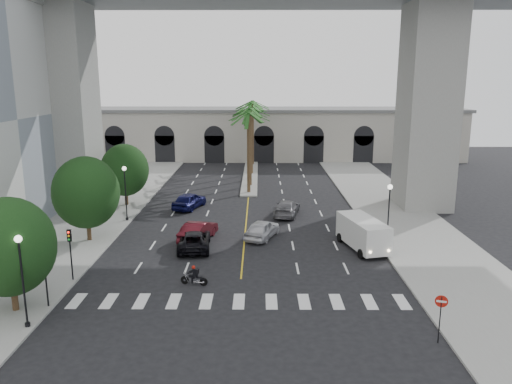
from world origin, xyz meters
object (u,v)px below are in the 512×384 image
at_px(lamp_post_right, 389,211).
at_px(car_c, 194,240).
at_px(car_b, 198,231).
at_px(lamp_post_left_far, 125,189).
at_px(car_d, 287,208).
at_px(pedestrian_b, 41,249).
at_px(motorcycle_rider, 195,276).
at_px(traffic_signal_far, 70,246).
at_px(do_not_enter_sign, 441,309).
at_px(car_e, 189,200).
at_px(lamp_post_left_near, 22,273).
at_px(traffic_signal_near, 45,269).
at_px(car_a, 262,229).
at_px(cargo_van, 363,233).

relative_size(lamp_post_right, car_c, 1.01).
bearing_deg(car_b, lamp_post_left_far, -20.52).
bearing_deg(car_d, pedestrian_b, 45.55).
xyz_separation_m(motorcycle_rider, pedestrian_b, (-12.05, 4.46, 0.31)).
height_order(traffic_signal_far, car_b, traffic_signal_far).
bearing_deg(do_not_enter_sign, traffic_signal_far, 177.24).
bearing_deg(car_c, car_e, -84.72).
bearing_deg(lamp_post_right, motorcycle_rider, -154.09).
xyz_separation_m(traffic_signal_far, motorcycle_rider, (8.29, -0.50, -1.90)).
distance_m(motorcycle_rider, car_d, 18.64).
bearing_deg(lamp_post_left_near, car_d, 56.53).
height_order(traffic_signal_far, pedestrian_b, traffic_signal_far).
bearing_deg(car_c, pedestrian_b, 9.55).
height_order(lamp_post_right, car_e, lamp_post_right).
height_order(traffic_signal_near, do_not_enter_sign, traffic_signal_near).
xyz_separation_m(pedestrian_b, do_not_enter_sign, (25.56, -11.82, 1.00)).
xyz_separation_m(car_d, pedestrian_b, (-19.05, -12.81, 0.16)).
bearing_deg(lamp_post_right, lamp_post_left_near, -150.31).
bearing_deg(car_d, car_a, 82.70).
bearing_deg(car_b, car_d, -118.79).
height_order(lamp_post_left_near, do_not_enter_sign, lamp_post_left_near).
bearing_deg(cargo_van, car_e, 126.91).
distance_m(motorcycle_rider, car_b, 9.44).
height_order(car_d, car_e, car_e).
xyz_separation_m(lamp_post_left_near, car_d, (15.39, 23.27, -2.46)).
relative_size(car_c, car_d, 1.01).
bearing_deg(lamp_post_left_far, lamp_post_left_near, -90.00).
relative_size(car_a, car_d, 0.89).
relative_size(lamp_post_right, car_b, 1.08).
distance_m(traffic_signal_near, car_b, 14.96).
bearing_deg(lamp_post_left_near, car_e, 78.46).
relative_size(lamp_post_left_far, car_d, 1.02).
relative_size(lamp_post_left_far, traffic_signal_far, 1.47).
bearing_deg(car_d, do_not_enter_sign, 116.43).
distance_m(traffic_signal_far, car_d, 22.76).
distance_m(lamp_post_left_near, car_e, 26.59).
relative_size(traffic_signal_far, cargo_van, 0.59).
relative_size(lamp_post_right, car_d, 1.02).
distance_m(traffic_signal_near, car_a, 18.69).
distance_m(car_b, pedestrian_b, 12.20).
relative_size(car_a, pedestrian_b, 3.03).
relative_size(traffic_signal_far, pedestrian_b, 2.36).
bearing_deg(car_c, do_not_enter_sign, 130.58).
relative_size(car_e, do_not_enter_sign, 1.90).
height_order(lamp_post_left_near, traffic_signal_far, lamp_post_left_near).
relative_size(car_b, car_e, 0.99).
height_order(lamp_post_left_near, car_e, lamp_post_left_near).
bearing_deg(car_e, car_c, 117.82).
bearing_deg(pedestrian_b, lamp_post_left_far, 108.90).
bearing_deg(lamp_post_left_near, traffic_signal_near, 87.71).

